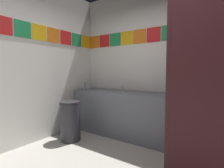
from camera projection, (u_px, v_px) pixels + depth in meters
wall_back at (169, 61)px, 3.14m from camera, size 3.72×0.09×2.84m
wall_side at (13, 60)px, 2.75m from camera, size 0.09×3.53×2.84m
vanity_counter at (121, 113)px, 3.41m from camera, size 1.99×0.57×0.85m
faucet_center at (124, 89)px, 3.45m from camera, size 0.04×0.10×0.14m
soap_dispenser at (83, 86)px, 3.72m from camera, size 0.09×0.09×0.16m
stall_divider at (194, 83)px, 2.03m from camera, size 0.92×1.37×2.22m
trash_bin at (70, 121)px, 3.14m from camera, size 0.37×0.37×0.70m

